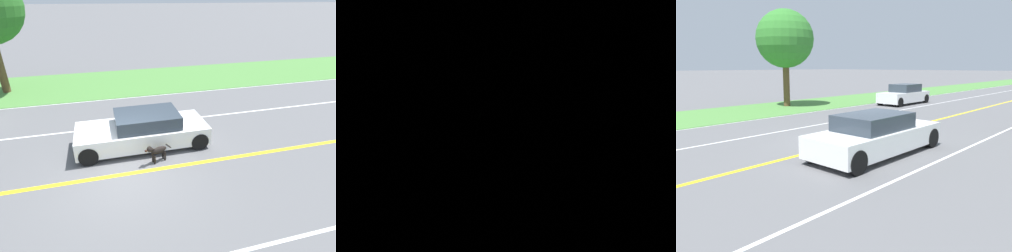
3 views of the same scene
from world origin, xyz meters
The scene contains 6 objects.
ground_plane centered at (0.00, 0.00, 0.00)m, with size 400.00×400.00×0.00m, color #5B5B5E.
centre_divider_line centered at (0.00, 0.00, 0.00)m, with size 0.18×160.00×0.01m, color yellow.
lane_dash_same_dir centered at (3.50, 0.00, 0.00)m, with size 0.10×160.00×0.01m, color white.
lane_dash_oncoming centered at (-3.50, 0.00, 0.00)m, with size 0.10×160.00×0.01m, color white.
ego_car centered at (1.69, -0.86, 0.62)m, with size 1.89×4.79×1.31m.
dog centered at (0.43, -1.08, 0.45)m, with size 0.43×1.00×0.71m.
Camera 2 is at (8.74, 6.31, 3.54)m, focal length 50.00 mm.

